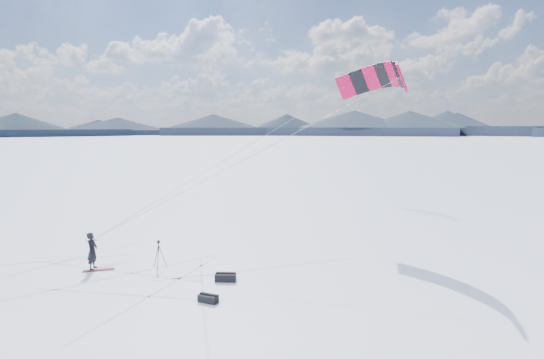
{
  "coord_description": "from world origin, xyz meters",
  "views": [
    {
      "loc": [
        3.42,
        -16.89,
        6.73
      ],
      "look_at": [
        6.0,
        3.98,
        3.91
      ],
      "focal_mm": 26.0,
      "sensor_mm": 36.0,
      "label": 1
    }
  ],
  "objects": [
    {
      "name": "ground",
      "position": [
        0.0,
        0.0,
        0.0
      ],
      "size": [
        1800.0,
        1800.0,
        0.0
      ],
      "primitive_type": "plane",
      "color": "white"
    },
    {
      "name": "horizon_hills",
      "position": [
        0.0,
        0.0,
        3.89
      ],
      "size": [
        704.84,
        706.81,
        9.26
      ],
      "color": "#1C283A",
      "rests_on": "ground"
    },
    {
      "name": "snow_tracks",
      "position": [
        -0.41,
        -0.64,
        0.0
      ],
      "size": [
        17.62,
        14.39,
        0.01
      ],
      "color": "silver",
      "rests_on": "ground"
    },
    {
      "name": "snowkiter",
      "position": [
        -2.84,
        2.06,
        0.0
      ],
      "size": [
        0.5,
        0.7,
        1.78
      ],
      "primitive_type": "imported",
      "rotation": [
        0.0,
        0.0,
        1.45
      ],
      "color": "black",
      "rests_on": "ground"
    },
    {
      "name": "snowboard",
      "position": [
        -2.52,
        1.81,
        0.02
      ],
      "size": [
        1.41,
        0.41,
        0.04
      ],
      "primitive_type": "cube",
      "rotation": [
        0.0,
        0.0,
        0.11
      ],
      "color": "maroon",
      "rests_on": "ground"
    },
    {
      "name": "tripod",
      "position": [
        0.28,
        1.8,
        0.87
      ],
      "size": [
        0.64,
        0.59,
        1.36
      ],
      "rotation": [
        0.0,
        0.0,
        0.41
      ],
      "color": "black",
      "rests_on": "ground"
    },
    {
      "name": "gear_bag_a",
      "position": [
        3.42,
        -0.2,
        0.18
      ],
      "size": [
        0.95,
        0.55,
        0.4
      ],
      "rotation": [
        0.0,
        0.0,
        -0.16
      ],
      "color": "black",
      "rests_on": "ground"
    },
    {
      "name": "gear_bag_b",
      "position": [
        2.74,
        -2.23,
        0.15
      ],
      "size": [
        0.84,
        0.68,
        0.34
      ],
      "rotation": [
        0.0,
        0.0,
        -0.5
      ],
      "color": "black",
      "rests_on": "ground"
    },
    {
      "name": "power_kite",
      "position": [
        12.37,
        5.79,
        9.49
      ],
      "size": [
        16.49,
        6.8,
        9.06
      ],
      "color": "#CE083D",
      "rests_on": "ground"
    }
  ]
}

